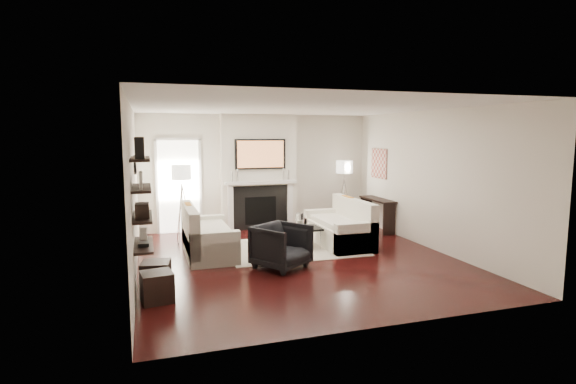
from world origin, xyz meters
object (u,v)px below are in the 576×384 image
object	(u,v)px
loveseat_left_base	(209,244)
lamp_right_shade	(344,167)
coffee_table	(293,229)
armchair	(281,244)
lamp_left_shade	(181,172)
ottoman_near	(156,275)
loveseat_right_base	(338,234)

from	to	relation	value
loveseat_left_base	lamp_right_shade	xyz separation A→B (m)	(3.53, 1.71, 1.24)
coffee_table	armchair	size ratio (longest dim) A/B	1.36
lamp_left_shade	lamp_right_shade	size ratio (longest dim) A/B	1.00
loveseat_left_base	ottoman_near	size ratio (longest dim) A/B	4.50
armchair	coffee_table	bearing A→B (deg)	28.92
loveseat_left_base	lamp_right_shade	distance (m)	4.12
loveseat_right_base	coffee_table	bearing A→B (deg)	-175.13
loveseat_right_base	armchair	distance (m)	1.98
loveseat_right_base	coffee_table	xyz separation A→B (m)	(-1.02, -0.09, 0.19)
lamp_right_shade	lamp_left_shade	bearing A→B (deg)	-174.01
loveseat_left_base	armchair	xyz separation A→B (m)	(1.05, -1.20, 0.20)
loveseat_right_base	armchair	world-z (taller)	armchair
loveseat_left_base	loveseat_right_base	size ratio (longest dim) A/B	1.00
loveseat_left_base	coffee_table	xyz separation A→B (m)	(1.61, -0.10, 0.19)
loveseat_left_base	ottoman_near	xyz separation A→B (m)	(-0.99, -1.64, -0.01)
loveseat_right_base	lamp_left_shade	distance (m)	3.50
lamp_left_shade	loveseat_right_base	bearing A→B (deg)	-23.63
lamp_right_shade	ottoman_near	size ratio (longest dim) A/B	1.00
loveseat_right_base	coffee_table	world-z (taller)	same
loveseat_right_base	ottoman_near	world-z (taller)	loveseat_right_base
loveseat_right_base	lamp_right_shade	distance (m)	2.30
lamp_right_shade	ottoman_near	bearing A→B (deg)	-143.46
loveseat_right_base	lamp_left_shade	bearing A→B (deg)	156.37
ottoman_near	armchair	bearing A→B (deg)	12.20
armchair	loveseat_right_base	bearing A→B (deg)	2.95
armchair	lamp_left_shade	size ratio (longest dim) A/B	2.03
loveseat_left_base	loveseat_right_base	xyz separation A→B (m)	(2.63, -0.01, 0.00)
loveseat_left_base	lamp_right_shade	world-z (taller)	lamp_right_shade
ottoman_near	lamp_left_shade	bearing A→B (deg)	78.09
loveseat_right_base	armchair	bearing A→B (deg)	-143.02
loveseat_left_base	lamp_left_shade	xyz separation A→B (m)	(-0.37, 1.30, 1.24)
coffee_table	lamp_right_shade	bearing A→B (deg)	43.29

